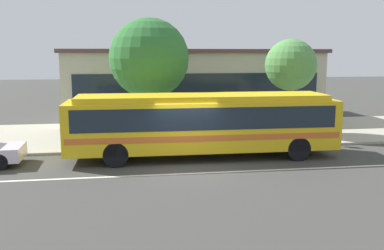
{
  "coord_description": "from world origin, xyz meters",
  "views": [
    {
      "loc": [
        -2.27,
        -15.96,
        4.43
      ],
      "look_at": [
        0.51,
        2.35,
        1.3
      ],
      "focal_mm": 39.74,
      "sensor_mm": 36.0,
      "label": 1
    }
  ],
  "objects_px": {
    "transit_bus": "(203,121)",
    "street_tree_mid_block": "(291,66)",
    "pedestrian_standing_by_tree": "(204,120)",
    "pedestrian_walking_along_curb": "(244,120)",
    "street_tree_near_stop": "(149,58)",
    "pedestrian_waiting_near_sign": "(92,123)",
    "bus_stop_sign": "(303,110)"
  },
  "relations": [
    {
      "from": "pedestrian_waiting_near_sign",
      "to": "bus_stop_sign",
      "type": "relative_size",
      "value": 0.67
    },
    {
      "from": "transit_bus",
      "to": "pedestrian_standing_by_tree",
      "type": "distance_m",
      "value": 3.44
    },
    {
      "from": "bus_stop_sign",
      "to": "street_tree_near_stop",
      "type": "height_order",
      "value": "street_tree_near_stop"
    },
    {
      "from": "bus_stop_sign",
      "to": "street_tree_near_stop",
      "type": "bearing_deg",
      "value": 165.22
    },
    {
      "from": "pedestrian_waiting_near_sign",
      "to": "pedestrian_standing_by_tree",
      "type": "height_order",
      "value": "pedestrian_standing_by_tree"
    },
    {
      "from": "pedestrian_waiting_near_sign",
      "to": "street_tree_mid_block",
      "type": "relative_size",
      "value": 0.32
    },
    {
      "from": "street_tree_near_stop",
      "to": "street_tree_mid_block",
      "type": "distance_m",
      "value": 7.57
    },
    {
      "from": "pedestrian_waiting_near_sign",
      "to": "pedestrian_standing_by_tree",
      "type": "xyz_separation_m",
      "value": [
        5.56,
        0.04,
        0.01
      ]
    },
    {
      "from": "transit_bus",
      "to": "street_tree_near_stop",
      "type": "height_order",
      "value": "street_tree_near_stop"
    },
    {
      "from": "pedestrian_waiting_near_sign",
      "to": "pedestrian_standing_by_tree",
      "type": "distance_m",
      "value": 5.56
    },
    {
      "from": "pedestrian_waiting_near_sign",
      "to": "street_tree_mid_block",
      "type": "bearing_deg",
      "value": 5.36
    },
    {
      "from": "pedestrian_waiting_near_sign",
      "to": "pedestrian_standing_by_tree",
      "type": "bearing_deg",
      "value": 0.42
    },
    {
      "from": "pedestrian_waiting_near_sign",
      "to": "pedestrian_walking_along_curb",
      "type": "relative_size",
      "value": 0.99
    },
    {
      "from": "street_tree_near_stop",
      "to": "street_tree_mid_block",
      "type": "relative_size",
      "value": 1.2
    },
    {
      "from": "pedestrian_standing_by_tree",
      "to": "street_tree_mid_block",
      "type": "relative_size",
      "value": 0.33
    },
    {
      "from": "street_tree_near_stop",
      "to": "transit_bus",
      "type": "bearing_deg",
      "value": -62.82
    },
    {
      "from": "transit_bus",
      "to": "street_tree_mid_block",
      "type": "relative_size",
      "value": 2.25
    },
    {
      "from": "pedestrian_walking_along_curb",
      "to": "bus_stop_sign",
      "type": "xyz_separation_m",
      "value": [
        2.68,
        -0.92,
        0.6
      ]
    },
    {
      "from": "transit_bus",
      "to": "bus_stop_sign",
      "type": "relative_size",
      "value": 4.67
    },
    {
      "from": "transit_bus",
      "to": "pedestrian_waiting_near_sign",
      "type": "xyz_separation_m",
      "value": [
        -4.89,
        3.29,
        -0.5
      ]
    },
    {
      "from": "pedestrian_walking_along_curb",
      "to": "street_tree_near_stop",
      "type": "height_order",
      "value": "street_tree_near_stop"
    },
    {
      "from": "pedestrian_waiting_near_sign",
      "to": "street_tree_near_stop",
      "type": "xyz_separation_m",
      "value": [
        2.85,
        0.67,
        3.1
      ]
    },
    {
      "from": "transit_bus",
      "to": "pedestrian_walking_along_curb",
      "type": "bearing_deg",
      "value": 47.9
    },
    {
      "from": "pedestrian_walking_along_curb",
      "to": "pedestrian_standing_by_tree",
      "type": "bearing_deg",
      "value": 168.67
    },
    {
      "from": "pedestrian_standing_by_tree",
      "to": "pedestrian_walking_along_curb",
      "type": "bearing_deg",
      "value": -11.33
    },
    {
      "from": "pedestrian_walking_along_curb",
      "to": "pedestrian_standing_by_tree",
      "type": "relative_size",
      "value": 1.0
    },
    {
      "from": "pedestrian_waiting_near_sign",
      "to": "street_tree_near_stop",
      "type": "distance_m",
      "value": 4.26
    },
    {
      "from": "pedestrian_walking_along_curb",
      "to": "street_tree_near_stop",
      "type": "xyz_separation_m",
      "value": [
        -4.69,
        1.03,
        3.09
      ]
    },
    {
      "from": "street_tree_mid_block",
      "to": "pedestrian_walking_along_curb",
      "type": "bearing_deg",
      "value": -155.05
    },
    {
      "from": "pedestrian_waiting_near_sign",
      "to": "bus_stop_sign",
      "type": "height_order",
      "value": "bus_stop_sign"
    },
    {
      "from": "transit_bus",
      "to": "street_tree_near_stop",
      "type": "relative_size",
      "value": 1.88
    },
    {
      "from": "street_tree_mid_block",
      "to": "bus_stop_sign",
      "type": "bearing_deg",
      "value": -94.63
    }
  ]
}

